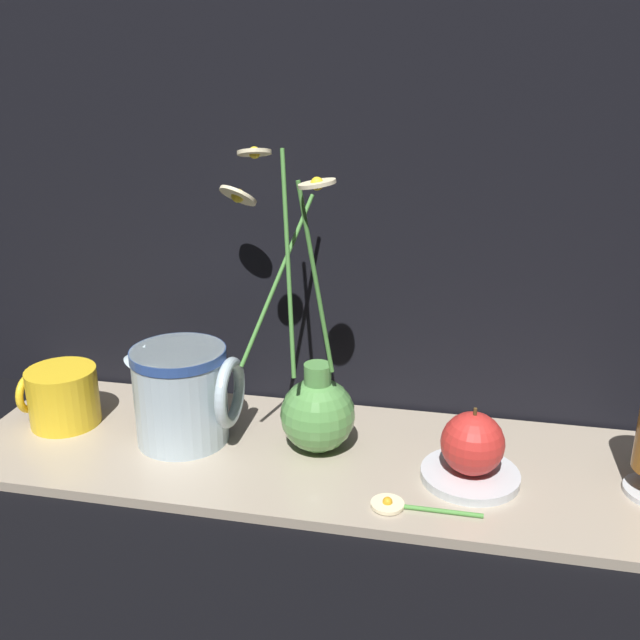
{
  "coord_description": "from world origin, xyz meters",
  "views": [
    {
      "loc": [
        0.15,
        -0.74,
        0.46
      ],
      "look_at": [
        -0.0,
        0.0,
        0.18
      ],
      "focal_mm": 40.0,
      "sensor_mm": 36.0,
      "label": 1
    }
  ],
  "objects_px": {
    "ceramic_pitcher": "(183,390)",
    "orange_fruit": "(473,443)",
    "vase_with_flowers": "(315,403)",
    "yellow_mug": "(62,396)"
  },
  "relations": [
    {
      "from": "orange_fruit",
      "to": "ceramic_pitcher",
      "type": "bearing_deg",
      "value": 176.12
    },
    {
      "from": "yellow_mug",
      "to": "orange_fruit",
      "type": "xyz_separation_m",
      "value": [
        0.52,
        -0.03,
        0.01
      ]
    },
    {
      "from": "ceramic_pitcher",
      "to": "vase_with_flowers",
      "type": "bearing_deg",
      "value": 3.28
    },
    {
      "from": "ceramic_pitcher",
      "to": "yellow_mug",
      "type": "bearing_deg",
      "value": 177.91
    },
    {
      "from": "vase_with_flowers",
      "to": "yellow_mug",
      "type": "relative_size",
      "value": 3.67
    },
    {
      "from": "vase_with_flowers",
      "to": "orange_fruit",
      "type": "xyz_separation_m",
      "value": [
        0.19,
        -0.03,
        -0.02
      ]
    },
    {
      "from": "ceramic_pitcher",
      "to": "orange_fruit",
      "type": "xyz_separation_m",
      "value": [
        0.35,
        -0.02,
        -0.02
      ]
    },
    {
      "from": "ceramic_pitcher",
      "to": "orange_fruit",
      "type": "height_order",
      "value": "ceramic_pitcher"
    },
    {
      "from": "vase_with_flowers",
      "to": "ceramic_pitcher",
      "type": "distance_m",
      "value": 0.16
    },
    {
      "from": "yellow_mug",
      "to": "vase_with_flowers",
      "type": "bearing_deg",
      "value": 0.53
    }
  ]
}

